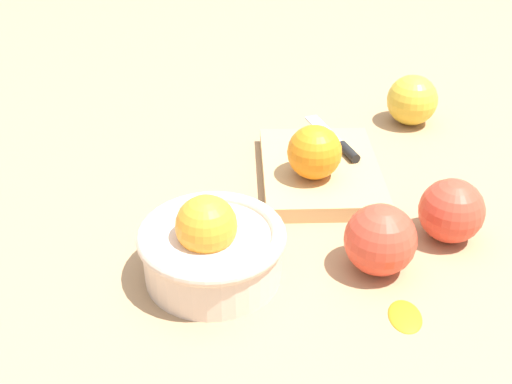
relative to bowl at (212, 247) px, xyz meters
The scene contains 9 objects.
ground_plane 0.21m from the bowl, 44.55° to the right, with size 2.40×2.40×0.00m, color tan.
bowl is the anchor object (origin of this frame).
cutting_board 0.26m from the bowl, 31.86° to the right, with size 0.22×0.16×0.02m, color tan.
orange_on_board 0.22m from the bowl, 33.39° to the right, with size 0.07×0.07×0.07m, color orange.
knife 0.32m from the bowl, 30.98° to the right, with size 0.15×0.07×0.01m.
apple_front_right 0.49m from the bowl, 36.42° to the right, with size 0.08×0.08×0.08m, color gold.
apple_front_left 0.19m from the bowl, 84.71° to the right, with size 0.08×0.08×0.08m, color #D6422D.
apple_front_left_2 0.30m from the bowl, 74.20° to the right, with size 0.08×0.08×0.08m, color #D6422D.
citrus_peel 0.22m from the bowl, 106.66° to the right, with size 0.05×0.04×0.01m, color orange.
Camera 1 is at (-0.72, 0.08, 0.49)m, focal length 45.90 mm.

